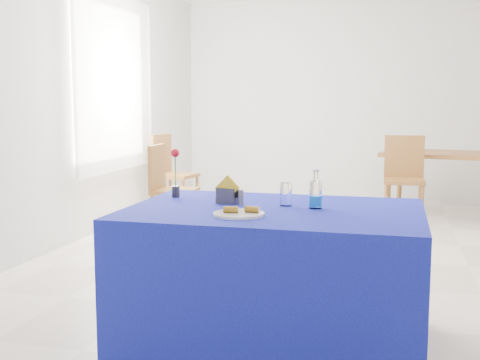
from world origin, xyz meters
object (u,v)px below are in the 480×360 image
blue_table (273,276)px  chair_win_a (167,183)px  plate (239,214)px  chair_bg_left (404,173)px  chair_win_b (169,169)px  oak_table (445,159)px  water_bottle (315,195)px

blue_table → chair_win_a: chair_win_a is taller
plate → chair_bg_left: (0.87, 3.97, -0.20)m
chair_win_a → chair_win_b: chair_win_b is taller
chair_bg_left → oak_table: bearing=52.9°
oak_table → chair_bg_left: chair_bg_left is taller
water_bottle → oak_table: 4.45m
oak_table → chair_win_a: bearing=-145.4°
plate → blue_table: (0.13, 0.26, -0.39)m
oak_table → chair_bg_left: 0.84m
blue_table → water_bottle: bearing=15.6°
water_bottle → chair_win_a: 3.02m
water_bottle → chair_win_b: size_ratio=0.22×
blue_table → chair_win_b: size_ratio=1.65×
blue_table → chair_win_b: 4.05m
plate → oak_table: bearing=73.8°
chair_bg_left → chair_win_b: bearing=-177.4°
water_bottle → chair_bg_left: chair_bg_left is taller
plate → chair_win_b: chair_win_b is taller
blue_table → chair_bg_left: bearing=78.8°
chair_bg_left → chair_win_a: size_ratio=1.06×
oak_table → chair_win_a: (-2.82, -1.94, -0.15)m
water_bottle → oak_table: water_bottle is taller
plate → water_bottle: 0.48m
chair_win_b → chair_win_a: bearing=-152.8°
chair_bg_left → blue_table: bearing=-102.7°
blue_table → plate: bearing=-117.1°
chair_win_a → plate: bearing=-153.7°
plate → chair_bg_left: size_ratio=0.27×
plate → chair_bg_left: bearing=77.7°
chair_win_a → chair_win_b: 1.14m
chair_win_a → water_bottle: bearing=-144.9°
chair_win_b → plate: bearing=-146.6°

